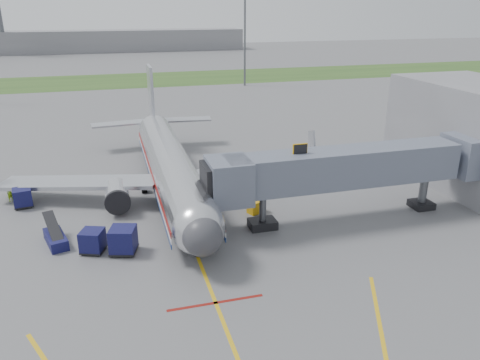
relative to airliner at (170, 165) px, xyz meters
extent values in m
plane|color=#565659|center=(0.00, -15.25, -2.65)|extent=(400.00, 400.00, 0.00)
cube|color=#2D4C1E|center=(0.00, 74.75, -2.64)|extent=(300.00, 25.00, 0.01)
cube|color=gold|center=(0.00, -17.25, -2.64)|extent=(0.25, 50.00, 0.01)
cube|color=maroon|center=(0.00, -19.25, -2.64)|extent=(6.00, 0.25, 0.01)
cylinder|color=silver|center=(0.00, -0.25, 0.05)|extent=(3.80, 28.00, 3.80)
sphere|color=silver|center=(0.00, -14.25, 0.05)|extent=(3.80, 3.80, 3.80)
sphere|color=#38383D|center=(0.00, -15.55, 0.05)|extent=(2.74, 2.74, 2.74)
cube|color=black|center=(0.00, -14.65, 0.60)|extent=(2.20, 1.20, 0.55)
cone|color=silver|center=(0.00, 16.25, 0.05)|extent=(3.80, 5.00, 3.80)
cube|color=#B7BAC1|center=(0.00, 15.75, 4.05)|extent=(0.35, 4.20, 7.00)
cube|color=#B7BAC1|center=(-8.50, -0.25, -0.85)|extent=(15.10, 8.59, 1.13)
cube|color=#B7BAC1|center=(8.50, -0.25, -0.85)|extent=(15.10, 8.59, 1.13)
cylinder|color=silver|center=(-5.20, -3.25, -1.30)|extent=(2.10, 3.60, 2.10)
cylinder|color=silver|center=(5.20, -3.25, -1.30)|extent=(2.10, 3.60, 2.10)
cube|color=maroon|center=(1.92, -0.25, -0.30)|extent=(0.05, 28.00, 0.45)
cube|color=navy|center=(1.92, -0.25, -1.20)|extent=(0.05, 28.00, 0.35)
cylinder|color=black|center=(0.00, -13.25, -2.35)|extent=(0.28, 0.70, 0.70)
cylinder|color=black|center=(-2.60, 0.25, -2.20)|extent=(0.50, 1.00, 1.00)
cylinder|color=black|center=(2.60, 0.25, -2.20)|extent=(0.50, 1.00, 1.00)
cube|color=slate|center=(13.00, -10.25, 1.95)|extent=(20.00, 3.00, 3.00)
cube|color=slate|center=(3.20, -10.25, 1.75)|extent=(3.20, 3.60, 3.40)
cube|color=black|center=(2.00, -10.25, 1.75)|extent=(1.60, 3.00, 2.80)
cube|color=#D4980C|center=(9.00, -10.25, 3.75)|extent=(1.20, 0.15, 1.00)
cylinder|color=#595B60|center=(6.00, -10.25, -1.10)|extent=(0.56, 0.56, 3.10)
cube|color=black|center=(6.00, -10.25, -2.30)|extent=(2.20, 1.60, 0.70)
cylinder|color=#595B60|center=(21.00, -10.25, -1.10)|extent=(0.70, 0.70, 3.10)
cube|color=black|center=(21.00, -10.25, -2.35)|extent=(1.80, 1.80, 0.60)
cube|color=slate|center=(25.00, -10.25, 1.95)|extent=(3.00, 4.00, 3.40)
cube|color=slate|center=(30.00, -5.25, 2.35)|extent=(10.00, 16.00, 10.00)
cylinder|color=#595B60|center=(25.00, 59.75, 7.35)|extent=(0.44, 0.44, 20.00)
cube|color=slate|center=(-10.00, 154.75, 1.35)|extent=(120.00, 14.00, 8.00)
cube|color=#0F0D3C|center=(-5.07, -11.35, -1.56)|extent=(2.20, 2.20, 1.77)
cube|color=black|center=(-5.07, -11.35, -2.44)|extent=(2.27, 2.27, 0.14)
cylinder|color=black|center=(-5.92, -11.81, -2.48)|extent=(0.33, 0.38, 0.32)
cylinder|color=black|center=(-4.60, -12.20, -2.48)|extent=(0.33, 0.38, 0.32)
cylinder|color=black|center=(-5.54, -10.50, -2.48)|extent=(0.33, 0.38, 0.32)
cylinder|color=black|center=(-4.22, -10.88, -2.48)|extent=(0.33, 0.38, 0.32)
cube|color=#0F0D3C|center=(-13.38, -0.33, -1.70)|extent=(1.77, 1.77, 1.54)
cube|color=black|center=(-13.38, -0.33, -2.47)|extent=(1.83, 1.83, 0.12)
cylinder|color=black|center=(-13.86, -1.01, -2.51)|extent=(0.26, 0.31, 0.28)
cylinder|color=black|center=(-12.69, -0.81, -2.51)|extent=(0.26, 0.31, 0.28)
cylinder|color=black|center=(-14.06, 0.16, -2.51)|extent=(0.26, 0.31, 0.28)
cylinder|color=black|center=(-12.89, 0.36, -2.51)|extent=(0.26, 0.31, 0.28)
cube|color=#0F0D3C|center=(-7.23, -10.61, -1.70)|extent=(2.00, 2.00, 1.55)
cube|color=black|center=(-7.23, -10.61, -2.47)|extent=(2.06, 2.06, 0.12)
cylinder|color=black|center=(-8.01, -10.96, -2.51)|extent=(0.31, 0.34, 0.28)
cylinder|color=black|center=(-6.89, -11.39, -2.51)|extent=(0.31, 0.34, 0.28)
cylinder|color=black|center=(-7.58, -9.84, -2.51)|extent=(0.31, 0.34, 0.28)
cylinder|color=black|center=(-6.46, -10.27, -2.51)|extent=(0.31, 0.34, 0.28)
cube|color=#0F0D3C|center=(-9.98, -8.61, -2.24)|extent=(2.10, 3.46, 0.81)
cube|color=black|center=(-10.11, -8.18, -1.38)|extent=(1.78, 3.71, 1.27)
cylinder|color=black|center=(-10.09, -9.86, -2.39)|extent=(0.33, 0.54, 0.50)
cylinder|color=black|center=(-9.23, -9.61, -2.39)|extent=(0.33, 0.54, 0.50)
cylinder|color=black|center=(-10.74, -7.61, -2.39)|extent=(0.33, 0.54, 0.50)
cylinder|color=black|center=(-9.87, -7.36, -2.39)|extent=(0.33, 0.54, 0.50)
cube|color=#D4980C|center=(6.37, -7.25, -2.10)|extent=(1.60, 1.36, 1.08)
cylinder|color=black|center=(5.95, -7.42, -2.51)|extent=(0.27, 0.32, 0.27)
cylinder|color=black|center=(6.78, -7.07, -2.51)|extent=(0.27, 0.32, 0.27)
imported|color=#8ECB17|center=(-14.69, 1.40, -1.89)|extent=(0.66, 0.58, 1.52)
camera|label=1|loc=(-5.13, -42.85, 14.40)|focal=35.00mm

